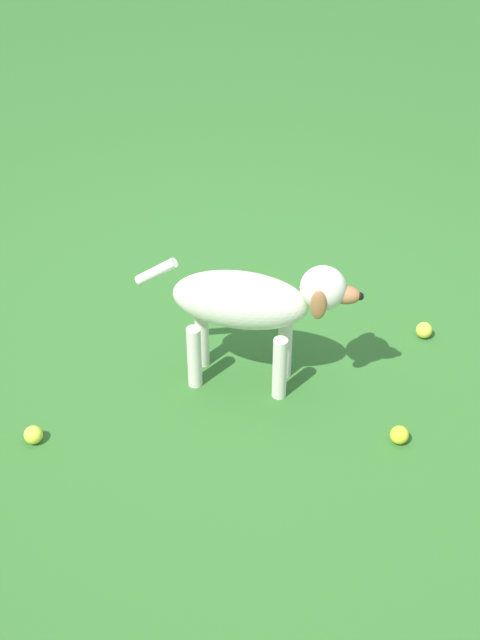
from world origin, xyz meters
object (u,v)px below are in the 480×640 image
at_px(tennis_ball_0, 399,435).
at_px(tennis_ball_1, 424,330).
at_px(dog, 253,304).
at_px(tennis_ball_2, 33,435).

xyz_separation_m(tennis_ball_0, tennis_ball_1, (0.21, -0.58, 0.00)).
bearing_deg(tennis_ball_1, dog, 58.33).
bearing_deg(dog, tennis_ball_1, 32.32).
relative_size(dog, tennis_ball_2, 11.34).
bearing_deg(tennis_ball_0, tennis_ball_2, 37.37).
xyz_separation_m(tennis_ball_0, tennis_ball_2, (1.02, 0.78, 0.00)).
distance_m(dog, tennis_ball_0, 0.69).
relative_size(tennis_ball_0, tennis_ball_2, 1.00).
bearing_deg(tennis_ball_2, tennis_ball_0, -142.63).
bearing_deg(tennis_ball_0, tennis_ball_1, -69.93).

